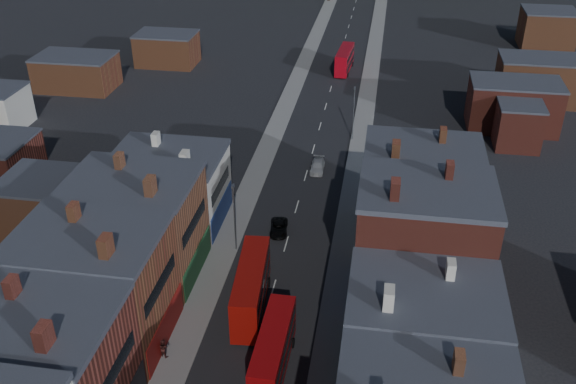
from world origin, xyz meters
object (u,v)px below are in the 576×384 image
(ped_1, at_px, (163,348))
(car_3, at_px, (317,166))
(bus_0, at_px, (251,287))
(bus_1, at_px, (273,351))
(ped_3, at_px, (352,275))
(bus_2, at_px, (345,59))
(car_2, at_px, (279,228))

(ped_1, bearing_deg, car_3, -80.23)
(bus_0, relative_size, bus_1, 1.11)
(car_3, height_order, ped_3, ped_3)
(bus_0, xyz_separation_m, bus_2, (3.00, 68.82, -0.27))
(bus_2, bearing_deg, bus_0, -88.66)
(car_2, distance_m, ped_3, 11.90)
(bus_0, xyz_separation_m, ped_3, (9.20, 5.53, -1.57))
(ped_3, bearing_deg, bus_2, 21.22)
(bus_0, xyz_separation_m, car_3, (2.83, 28.89, -1.91))
(bus_1, xyz_separation_m, car_3, (-0.68, 36.63, -1.69))
(bus_1, distance_m, ped_3, 14.50)
(car_3, xyz_separation_m, ped_1, (-9.03, -36.41, 0.38))
(bus_1, distance_m, bus_2, 76.56)
(bus_1, height_order, ped_3, bus_1)
(bus_2, xyz_separation_m, car_3, (-0.17, -39.93, -1.63))
(car_2, bearing_deg, bus_0, -98.07)
(car_2, bearing_deg, ped_1, -114.04)
(car_3, bearing_deg, ped_3, -75.81)
(ped_3, bearing_deg, car_3, 30.88)
(car_3, xyz_separation_m, ped_3, (6.37, -23.36, 0.33))
(bus_2, relative_size, ped_1, 5.55)
(bus_0, distance_m, car_3, 29.09)
(bus_1, bearing_deg, bus_2, 90.91)
(bus_1, xyz_separation_m, ped_1, (-9.71, 0.21, -1.32))
(bus_1, relative_size, ped_3, 5.93)
(car_2, xyz_separation_m, ped_1, (-6.50, -20.94, 0.44))
(ped_3, bearing_deg, bus_0, 136.63)
(bus_0, bearing_deg, car_3, 79.74)
(ped_1, bearing_deg, ped_3, -116.02)
(bus_2, bearing_deg, car_3, -86.41)
(car_3, height_order, ped_1, ped_1)
(car_2, bearing_deg, bus_1, -88.17)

